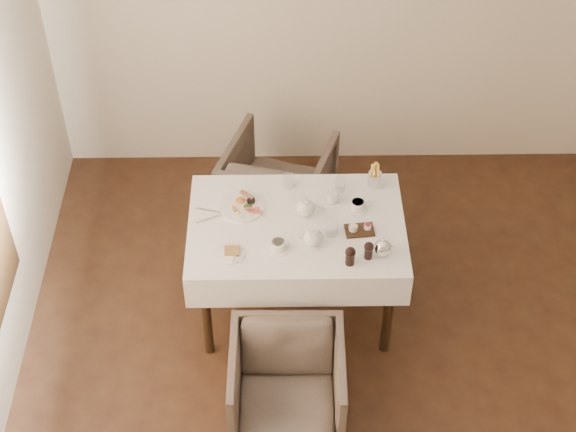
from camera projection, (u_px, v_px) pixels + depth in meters
The scene contains 20 objects.
table at pixel (296, 238), 5.27m from camera, with size 1.28×0.88×0.75m.
armchair_near at pixel (287, 386), 4.91m from camera, with size 0.63×0.65×0.59m, color #4E4139.
armchair_far at pixel (278, 183), 6.10m from camera, with size 0.68×0.70×0.63m, color #4E4139.
breakfast_plate at pixel (242, 205), 5.29m from camera, with size 0.27×0.27×0.03m.
side_plate at pixel (229, 254), 5.00m from camera, with size 0.18×0.17×0.02m.
teapot_centre at pixel (305, 207), 5.20m from camera, with size 0.16×0.12×0.13m, color white, non-canonical shape.
teapot_front at pixel (313, 236), 5.02m from camera, with size 0.16×0.12×0.13m, color white, non-canonical shape.
creamer at pixel (333, 196), 5.30m from camera, with size 0.07×0.07×0.08m, color white.
teacup_near at pixel (278, 246), 5.02m from camera, with size 0.13×0.13×0.06m.
teacup_far at pixel (358, 206), 5.26m from camera, with size 0.13×0.13×0.06m.
glass_left at pixel (289, 181), 5.39m from camera, with size 0.07×0.07×0.09m, color silver.
glass_mid at pixel (332, 227), 5.09m from camera, with size 0.07×0.07×0.10m, color silver.
glass_right at pixel (340, 184), 5.37m from camera, with size 0.06×0.06×0.09m, color silver.
condiment_board at pixel (359, 229), 5.13m from camera, with size 0.18×0.13×0.04m.
pepper_mill_left at pixel (350, 256), 4.91m from camera, with size 0.06×0.06×0.12m, color black, non-canonical shape.
pepper_mill_right at pixel (369, 250), 4.95m from camera, with size 0.06×0.06×0.12m, color black, non-canonical shape.
silver_pot at pixel (383, 246), 4.96m from camera, with size 0.12×0.10×0.13m, color white, non-canonical shape.
fries_cup at pixel (375, 176), 5.38m from camera, with size 0.08×0.08×0.18m.
cutlery_fork at pixel (212, 211), 5.26m from camera, with size 0.02×0.20×0.00m, color silver.
cutlery_knife at pixel (210, 218), 5.22m from camera, with size 0.02×0.19×0.00m, color silver.
Camera 1 is at (-0.67, -2.73, 4.38)m, focal length 55.00 mm.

